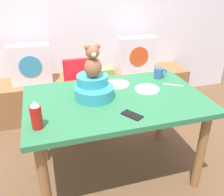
{
  "coord_description": "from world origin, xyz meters",
  "views": [
    {
      "loc": [
        -0.5,
        -1.61,
        1.6
      ],
      "look_at": [
        0.0,
        0.1,
        0.69
      ],
      "focal_mm": 39.82,
      "sensor_mm": 36.0,
      "label": 1
    }
  ],
  "objects_px": {
    "cell_phone": "(132,115)",
    "ketchup_bottle": "(36,116)",
    "pillow_floral_left": "(30,64)",
    "dinner_plate_near": "(147,89)",
    "dinner_plate_far": "(118,84)",
    "dining_table": "(116,110)",
    "infant_seat_teal": "(94,88)",
    "teddy_bear": "(93,62)",
    "pillow_floral_right": "(137,55)",
    "highchair": "(80,87)",
    "coffee_mug": "(159,73)",
    "book_stack": "(105,71)"
  },
  "relations": [
    {
      "from": "teddy_bear",
      "to": "ketchup_bottle",
      "type": "xyz_separation_m",
      "value": [
        -0.43,
        -0.32,
        -0.19
      ]
    },
    {
      "from": "ketchup_bottle",
      "to": "dinner_plate_near",
      "type": "xyz_separation_m",
      "value": [
        0.87,
        0.32,
        -0.08
      ]
    },
    {
      "from": "infant_seat_teal",
      "to": "dinner_plate_far",
      "type": "distance_m",
      "value": 0.3
    },
    {
      "from": "teddy_bear",
      "to": "ketchup_bottle",
      "type": "distance_m",
      "value": 0.57
    },
    {
      "from": "dinner_plate_far",
      "to": "highchair",
      "type": "bearing_deg",
      "value": 115.45
    },
    {
      "from": "pillow_floral_left",
      "to": "pillow_floral_right",
      "type": "bearing_deg",
      "value": 0.0
    },
    {
      "from": "book_stack",
      "to": "ketchup_bottle",
      "type": "distance_m",
      "value": 1.68
    },
    {
      "from": "pillow_floral_right",
      "to": "teddy_bear",
      "type": "xyz_separation_m",
      "value": [
        -0.79,
        -1.09,
        0.34
      ]
    },
    {
      "from": "pillow_floral_right",
      "to": "infant_seat_teal",
      "type": "height_order",
      "value": "same"
    },
    {
      "from": "pillow_floral_left",
      "to": "highchair",
      "type": "xyz_separation_m",
      "value": [
        0.48,
        -0.42,
        -0.16
      ]
    },
    {
      "from": "teddy_bear",
      "to": "ketchup_bottle",
      "type": "height_order",
      "value": "teddy_bear"
    },
    {
      "from": "ketchup_bottle",
      "to": "coffee_mug",
      "type": "bearing_deg",
      "value": 26.0
    },
    {
      "from": "teddy_bear",
      "to": "dinner_plate_near",
      "type": "xyz_separation_m",
      "value": [
        0.44,
        -0.01,
        -0.27
      ]
    },
    {
      "from": "pillow_floral_left",
      "to": "pillow_floral_right",
      "type": "distance_m",
      "value": 1.26
    },
    {
      "from": "pillow_floral_right",
      "to": "highchair",
      "type": "distance_m",
      "value": 0.91
    },
    {
      "from": "cell_phone",
      "to": "pillow_floral_right",
      "type": "bearing_deg",
      "value": 35.03
    },
    {
      "from": "pillow_floral_right",
      "to": "book_stack",
      "type": "bearing_deg",
      "value": 177.02
    },
    {
      "from": "ketchup_bottle",
      "to": "infant_seat_teal",
      "type": "bearing_deg",
      "value": 36.98
    },
    {
      "from": "teddy_bear",
      "to": "infant_seat_teal",
      "type": "bearing_deg",
      "value": 90.0
    },
    {
      "from": "pillow_floral_left",
      "to": "infant_seat_teal",
      "type": "relative_size",
      "value": 1.33
    },
    {
      "from": "infant_seat_teal",
      "to": "dinner_plate_near",
      "type": "xyz_separation_m",
      "value": [
        0.44,
        -0.01,
        -0.07
      ]
    },
    {
      "from": "dining_table",
      "to": "infant_seat_teal",
      "type": "xyz_separation_m",
      "value": [
        -0.15,
        0.07,
        0.18
      ]
    },
    {
      "from": "teddy_bear",
      "to": "pillow_floral_right",
      "type": "bearing_deg",
      "value": 54.16
    },
    {
      "from": "cell_phone",
      "to": "ketchup_bottle",
      "type": "bearing_deg",
      "value": 144.99
    },
    {
      "from": "book_stack",
      "to": "coffee_mug",
      "type": "relative_size",
      "value": 1.67
    },
    {
      "from": "dinner_plate_near",
      "to": "dinner_plate_far",
      "type": "distance_m",
      "value": 0.26
    },
    {
      "from": "dinner_plate_near",
      "to": "teddy_bear",
      "type": "bearing_deg",
      "value": 179.24
    },
    {
      "from": "pillow_floral_right",
      "to": "dinner_plate_near",
      "type": "height_order",
      "value": "pillow_floral_right"
    },
    {
      "from": "book_stack",
      "to": "infant_seat_teal",
      "type": "relative_size",
      "value": 0.61
    },
    {
      "from": "teddy_bear",
      "to": "dinner_plate_near",
      "type": "relative_size",
      "value": 1.25
    },
    {
      "from": "pillow_floral_left",
      "to": "dinner_plate_far",
      "type": "bearing_deg",
      "value": -52.21
    },
    {
      "from": "infant_seat_teal",
      "to": "teddy_bear",
      "type": "height_order",
      "value": "teddy_bear"
    },
    {
      "from": "pillow_floral_right",
      "to": "cell_phone",
      "type": "distance_m",
      "value": 1.56
    },
    {
      "from": "pillow_floral_left",
      "to": "teddy_bear",
      "type": "bearing_deg",
      "value": -66.22
    },
    {
      "from": "infant_seat_teal",
      "to": "dinner_plate_near",
      "type": "distance_m",
      "value": 0.45
    },
    {
      "from": "pillow_floral_left",
      "to": "infant_seat_teal",
      "type": "xyz_separation_m",
      "value": [
        0.48,
        -1.09,
        0.13
      ]
    },
    {
      "from": "dinner_plate_near",
      "to": "highchair",
      "type": "bearing_deg",
      "value": 123.22
    },
    {
      "from": "pillow_floral_left",
      "to": "cell_phone",
      "type": "height_order",
      "value": "pillow_floral_left"
    },
    {
      "from": "pillow_floral_right",
      "to": "ketchup_bottle",
      "type": "bearing_deg",
      "value": -130.72
    },
    {
      "from": "cell_phone",
      "to": "dinner_plate_near",
      "type": "bearing_deg",
      "value": 20.79
    },
    {
      "from": "infant_seat_teal",
      "to": "dinner_plate_near",
      "type": "relative_size",
      "value": 1.65
    },
    {
      "from": "cell_phone",
      "to": "dining_table",
      "type": "bearing_deg",
      "value": 63.43
    },
    {
      "from": "book_stack",
      "to": "dining_table",
      "type": "distance_m",
      "value": 1.21
    },
    {
      "from": "dining_table",
      "to": "ketchup_bottle",
      "type": "height_order",
      "value": "ketchup_bottle"
    },
    {
      "from": "pillow_floral_left",
      "to": "pillow_floral_right",
      "type": "xyz_separation_m",
      "value": [
        1.26,
        0.0,
        0.0
      ]
    },
    {
      "from": "book_stack",
      "to": "dining_table",
      "type": "bearing_deg",
      "value": -101.04
    },
    {
      "from": "dining_table",
      "to": "infant_seat_teal",
      "type": "bearing_deg",
      "value": 154.84
    },
    {
      "from": "book_stack",
      "to": "coffee_mug",
      "type": "bearing_deg",
      "value": -74.01
    },
    {
      "from": "dinner_plate_near",
      "to": "infant_seat_teal",
      "type": "bearing_deg",
      "value": 179.17
    },
    {
      "from": "ketchup_bottle",
      "to": "dinner_plate_near",
      "type": "height_order",
      "value": "ketchup_bottle"
    }
  ]
}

